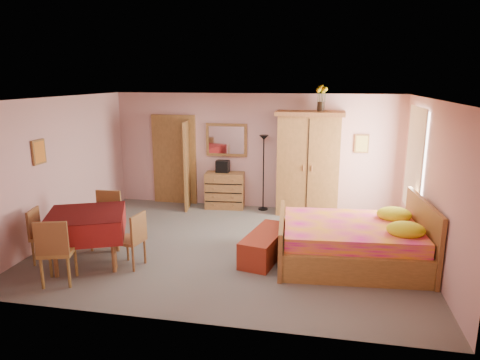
% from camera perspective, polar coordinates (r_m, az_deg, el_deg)
% --- Properties ---
extents(floor, '(6.50, 6.50, 0.00)m').
position_cam_1_polar(floor, '(7.73, -1.17, -8.80)').
color(floor, slate).
rests_on(floor, ground).
extents(ceiling, '(6.50, 6.50, 0.00)m').
position_cam_1_polar(ceiling, '(7.17, -1.27, 10.83)').
color(ceiling, brown).
rests_on(ceiling, wall_back).
extents(wall_back, '(6.50, 0.10, 2.60)m').
position_cam_1_polar(wall_back, '(9.75, 1.91, 3.83)').
color(wall_back, '#CD9794').
rests_on(wall_back, floor).
extents(wall_front, '(6.50, 0.10, 2.60)m').
position_cam_1_polar(wall_front, '(5.02, -7.30, -5.59)').
color(wall_front, '#CD9794').
rests_on(wall_front, floor).
extents(wall_left, '(0.10, 5.00, 2.60)m').
position_cam_1_polar(wall_left, '(8.62, -22.84, 1.51)').
color(wall_left, '#CD9794').
rests_on(wall_left, floor).
extents(wall_right, '(0.10, 5.00, 2.60)m').
position_cam_1_polar(wall_right, '(7.39, 24.26, -0.49)').
color(wall_right, '#CD9794').
rests_on(wall_right, floor).
extents(doorway, '(1.06, 0.12, 2.15)m').
position_cam_1_polar(doorway, '(10.24, -8.70, 2.59)').
color(doorway, '#9E6B35').
rests_on(doorway, floor).
extents(window, '(0.08, 1.40, 1.95)m').
position_cam_1_polar(window, '(8.49, 22.33, 2.42)').
color(window, white).
rests_on(window, wall_right).
extents(picture_left, '(0.04, 0.32, 0.42)m').
position_cam_1_polar(picture_left, '(8.06, -25.26, 3.40)').
color(picture_left, orange).
rests_on(picture_left, wall_left).
extents(picture_back, '(0.30, 0.04, 0.40)m').
position_cam_1_polar(picture_back, '(9.60, 15.92, 4.68)').
color(picture_back, '#D8BF59').
rests_on(picture_back, wall_back).
extents(chest_of_drawers, '(0.91, 0.51, 0.83)m').
position_cam_1_polar(chest_of_drawers, '(9.83, -2.03, -1.38)').
color(chest_of_drawers, brown).
rests_on(chest_of_drawers, floor).
extents(wall_mirror, '(0.95, 0.07, 0.75)m').
position_cam_1_polar(wall_mirror, '(9.80, -1.81, 5.36)').
color(wall_mirror, silver).
rests_on(wall_mirror, wall_back).
extents(stereo, '(0.30, 0.23, 0.27)m').
position_cam_1_polar(stereo, '(9.76, -2.32, 1.84)').
color(stereo, black).
rests_on(stereo, chest_of_drawers).
extents(floor_lamp, '(0.29, 0.29, 1.71)m').
position_cam_1_polar(floor_lamp, '(9.59, 3.14, 0.94)').
color(floor_lamp, black).
rests_on(floor_lamp, floor).
extents(wardrobe, '(1.45, 0.77, 2.25)m').
position_cam_1_polar(wardrobe, '(9.36, 9.12, 2.17)').
color(wardrobe, '#AC743A').
rests_on(wardrobe, floor).
extents(sunflower_vase, '(0.22, 0.22, 0.54)m').
position_cam_1_polar(sunflower_vase, '(9.21, 10.78, 10.67)').
color(sunflower_vase, yellow).
rests_on(sunflower_vase, wardrobe).
extents(bed, '(2.45, 2.00, 1.07)m').
position_cam_1_polar(bed, '(7.15, 14.51, -6.55)').
color(bed, '#E41699').
rests_on(bed, floor).
extents(bench, '(0.75, 1.39, 0.44)m').
position_cam_1_polar(bench, '(7.21, 3.43, -8.63)').
color(bench, maroon).
rests_on(bench, floor).
extents(dining_table, '(1.52, 1.52, 0.85)m').
position_cam_1_polar(dining_table, '(7.33, -19.65, -7.34)').
color(dining_table, maroon).
rests_on(dining_table, floor).
extents(chair_south, '(0.57, 0.57, 1.00)m').
position_cam_1_polar(chair_south, '(6.80, -23.15, -8.60)').
color(chair_south, olive).
rests_on(chair_south, floor).
extents(chair_north, '(0.48, 0.48, 0.99)m').
position_cam_1_polar(chair_north, '(7.86, -17.57, -5.22)').
color(chair_north, '#AF6F3B').
rests_on(chair_north, floor).
extents(chair_west, '(0.48, 0.48, 0.89)m').
position_cam_1_polar(chair_west, '(7.63, -24.39, -6.77)').
color(chair_west, olive).
rests_on(chair_west, floor).
extents(chair_east, '(0.46, 0.46, 0.89)m').
position_cam_1_polar(chair_east, '(7.03, -14.53, -7.70)').
color(chair_east, brown).
rests_on(chair_east, floor).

